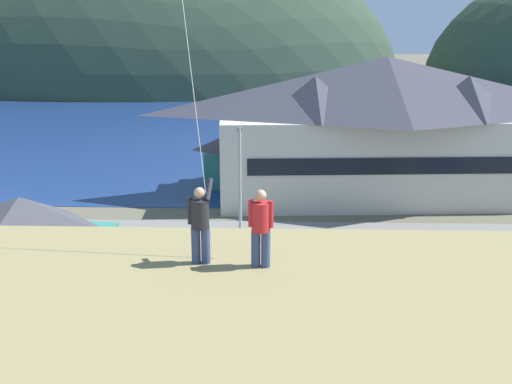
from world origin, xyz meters
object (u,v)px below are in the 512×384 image
parked_car_mid_row_center (422,328)px  person_kite_flyer (200,222)px  person_companion (261,226)px  parked_car_back_row_left (471,255)px  parked_car_mid_row_far (287,304)px  parked_car_back_row_right (224,257)px  harbor_lodge (384,125)px  storage_shed_near_lot (25,249)px  storage_shed_waterside (232,158)px  wharf_dock (285,155)px  parking_light_pole (240,179)px  parked_car_front_row_end (378,266)px  moored_boat_wharfside (250,145)px  moored_boat_outer_mooring (325,154)px

parked_car_mid_row_center → person_kite_flyer: (-7.14, -7.54, 6.60)m
person_companion → parked_car_back_row_left: bearing=56.6°
person_kite_flyer → parked_car_mid_row_far: bearing=76.8°
parked_car_back_row_right → person_kite_flyer: 15.81m
parked_car_back_row_left → person_kite_flyer: 19.92m
harbor_lodge → storage_shed_near_lot: (-18.66, -17.71, -2.78)m
storage_shed_near_lot → parked_car_mid_row_far: size_ratio=1.82×
parked_car_back_row_right → parked_car_mid_row_far: (3.01, -4.99, 0.00)m
storage_shed_waterside → wharf_dock: 11.06m
storage_shed_waterside → parked_car_back_row_right: (0.85, -17.77, -1.10)m
parked_car_mid_row_far → person_kite_flyer: 11.65m
storage_shed_near_lot → parking_light_pole: parking_light_pole is taller
harbor_lodge → parked_car_mid_row_center: size_ratio=5.90×
harbor_lodge → parked_car_mid_row_far: 21.44m
parked_car_back_row_left → parked_car_mid_row_center: (-4.17, -7.46, 0.00)m
parked_car_front_row_end → person_kite_flyer: person_kite_flyer is taller
parked_car_front_row_end → parked_car_back_row_left: (4.79, 1.59, 0.00)m
parked_car_mid_row_center → parked_car_back_row_left: bearing=60.8°
harbor_lodge → parking_light_pole: harbor_lodge is taller
moored_boat_wharfside → person_kite_flyer: person_kite_flyer is taller
harbor_lodge → person_companion: bearing=-105.4°
moored_boat_wharfside → parked_car_back_row_right: (0.06, -30.59, 0.34)m
person_kite_flyer → person_companion: bearing=-6.8°
storage_shed_near_lot → parking_light_pole: 11.49m
parked_car_front_row_end → person_companion: 15.95m
moored_boat_wharfside → person_kite_flyer: 45.47m
harbor_lodge → parked_car_mid_row_far: bearing=-110.0°
harbor_lodge → parked_car_front_row_end: (-2.85, -15.68, -4.26)m
parked_car_mid_row_center → parking_light_pole: (-7.40, 10.80, 2.91)m
storage_shed_waterside → parked_car_back_row_left: (13.00, -17.10, -1.10)m
wharf_dock → person_companion: bearing=-91.7°
wharf_dock → parked_car_back_row_right: (-3.41, -27.81, 0.71)m
parked_car_front_row_end → person_kite_flyer: size_ratio=2.33×
storage_shed_near_lot → person_companion: 16.49m
parked_car_back_row_left → person_companion: size_ratio=2.48×
parked_car_mid_row_center → harbor_lodge: bearing=84.1°
parked_car_back_row_left → moored_boat_outer_mooring: bearing=100.9°
storage_shed_near_lot → parked_car_front_row_end: (15.81, 2.03, -1.47)m
moored_boat_outer_mooring → parked_car_back_row_right: moored_boat_outer_mooring is taller
parked_car_back_row_right → parked_car_mid_row_far: bearing=-58.9°
storage_shed_near_lot → parking_light_pole: bearing=37.6°
parked_car_mid_row_center → person_kite_flyer: 12.31m
wharf_dock → storage_shed_near_lot: bearing=-111.1°
storage_shed_near_lot → storage_shed_waterside: bearing=69.9°
moored_boat_outer_mooring → person_companion: person_companion is taller
moored_boat_outer_mooring → person_kite_flyer: size_ratio=4.58×
storage_shed_near_lot → parked_car_mid_row_center: bearing=-13.2°
wharf_dock → parked_car_mid_row_center: size_ratio=3.52×
moored_boat_wharfside → parked_car_front_row_end: bearing=-76.8°
parked_car_front_row_end → parked_car_mid_row_far: same height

